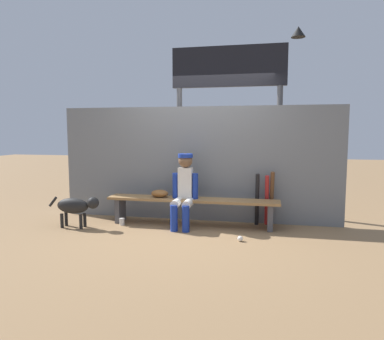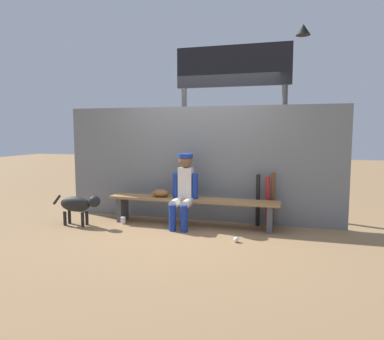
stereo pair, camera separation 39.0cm
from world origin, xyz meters
name	(u,v)px [view 1 (the left image)]	position (x,y,z in m)	size (l,w,h in m)	color
ground_plane	(192,225)	(0.00, 0.00, 0.00)	(30.00, 30.00, 0.00)	olive
chainlink_fence	(197,164)	(0.00, 0.37, 0.94)	(4.68, 0.03, 1.89)	slate
dugout_bench	(192,204)	(0.00, 0.00, 0.34)	(2.72, 0.36, 0.43)	olive
player_seated	(184,188)	(-0.10, -0.11, 0.62)	(0.41, 0.55, 1.14)	silver
baseball_glove	(160,193)	(-0.53, 0.00, 0.49)	(0.28, 0.20, 0.12)	brown
bat_aluminum_black	(257,199)	(1.00, 0.23, 0.41)	(0.06, 0.06, 0.82)	black
bat_aluminum_red	(267,200)	(1.15, 0.24, 0.40)	(0.06, 0.06, 0.81)	#B22323
bat_wood_dark	(272,198)	(1.23, 0.26, 0.43)	(0.06, 0.06, 0.87)	brown
baseball	(240,239)	(0.81, -0.68, 0.04)	(0.07, 0.07, 0.07)	white
cup_on_ground	(122,222)	(-1.10, -0.21, 0.06)	(0.08, 0.08, 0.11)	silver
cup_on_bench	(178,194)	(-0.23, 0.00, 0.49)	(0.08, 0.08, 0.11)	#1E47AD
scoreboard	(232,87)	(0.50, 1.14, 2.28)	(2.33, 0.27, 3.24)	#3F3F42
dog	(76,206)	(-1.72, -0.49, 0.34)	(0.84, 0.20, 0.49)	black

